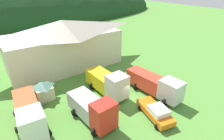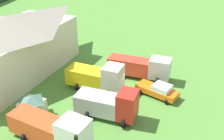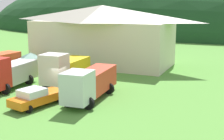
{
  "view_description": "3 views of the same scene",
  "coord_description": "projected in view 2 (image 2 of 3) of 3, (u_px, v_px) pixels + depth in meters",
  "views": [
    {
      "loc": [
        -13.94,
        -14.91,
        14.5
      ],
      "look_at": [
        0.84,
        5.47,
        2.02
      ],
      "focal_mm": 29.05,
      "sensor_mm": 36.0,
      "label": 1
    },
    {
      "loc": [
        -27.85,
        -10.47,
        18.48
      ],
      "look_at": [
        0.64,
        2.07,
        1.9
      ],
      "focal_mm": 43.41,
      "sensor_mm": 36.0,
      "label": 2
    },
    {
      "loc": [
        16.57,
        -26.48,
        9.0
      ],
      "look_at": [
        2.92,
        5.56,
        1.53
      ],
      "focal_mm": 51.28,
      "sensor_mm": 36.0,
      "label": 3
    }
  ],
  "objects": [
    {
      "name": "play_shed_cream",
      "position": [
        32.0,
        106.0,
        29.32
      ],
      "size": [
        2.39,
        2.56,
        2.48
      ],
      "color": "beige",
      "rests_on": "ground"
    },
    {
      "name": "heavy_rig_white",
      "position": [
        53.0,
        130.0,
        25.03
      ],
      "size": [
        3.52,
        8.6,
        3.7
      ],
      "rotation": [
        0.0,
        0.0,
        -1.65
      ],
      "color": "white",
      "rests_on": "ground"
    },
    {
      "name": "crane_truck_red",
      "position": [
        110.0,
        104.0,
        28.8
      ],
      "size": [
        3.5,
        6.81,
        3.59
      ],
      "rotation": [
        0.0,
        0.0,
        -1.5
      ],
      "color": "red",
      "rests_on": "ground"
    },
    {
      "name": "depot_building",
      "position": [
        11.0,
        46.0,
        36.07
      ],
      "size": [
        20.9,
        9.66,
        8.51
      ],
      "color": "beige",
      "rests_on": "ground"
    },
    {
      "name": "ground_plane",
      "position": [
        125.0,
        88.0,
        34.91
      ],
      "size": [
        200.0,
        200.0,
        0.0
      ],
      "primitive_type": "plane",
      "color": "#518C38"
    },
    {
      "name": "service_pickup_orange",
      "position": [
        158.0,
        90.0,
        32.96
      ],
      "size": [
        3.19,
        5.49,
        1.66
      ],
      "rotation": [
        0.0,
        0.0,
        -1.8
      ],
      "color": "orange",
      "rests_on": "ground"
    },
    {
      "name": "traffic_cone_near_pickup",
      "position": [
        103.0,
        71.0,
        39.15
      ],
      "size": [
        0.36,
        0.36,
        0.46
      ],
      "primitive_type": "cone",
      "color": "orange",
      "rests_on": "ground"
    },
    {
      "name": "tow_truck_silver",
      "position": [
        142.0,
        67.0,
        36.53
      ],
      "size": [
        3.35,
        8.54,
        3.23
      ],
      "rotation": [
        0.0,
        0.0,
        -1.5
      ],
      "color": "silver",
      "rests_on": "ground"
    },
    {
      "name": "flatbed_truck_yellow",
      "position": [
        98.0,
        77.0,
        33.76
      ],
      "size": [
        3.37,
        7.21,
        3.72
      ],
      "rotation": [
        0.0,
        0.0,
        -1.55
      ],
      "color": "silver",
      "rests_on": "ground"
    }
  ]
}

